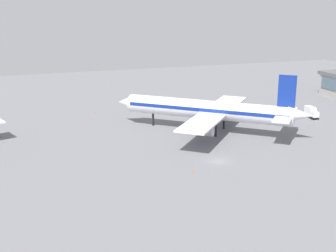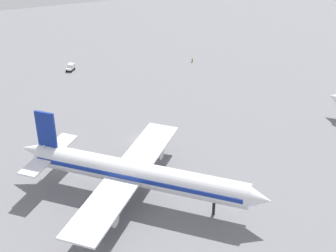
# 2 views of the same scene
# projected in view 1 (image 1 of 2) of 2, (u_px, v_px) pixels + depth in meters

# --- Properties ---
(ground) EXTENTS (288.00, 288.00, 0.00)m
(ground) POSITION_uv_depth(u_px,v_px,m) (218.00, 161.00, 99.67)
(ground) COLOR slate
(airplane_taxiing) EXTENTS (41.34, 44.24, 16.60)m
(airplane_taxiing) POSITION_uv_depth(u_px,v_px,m) (209.00, 110.00, 121.05)
(airplane_taxiing) COLOR white
(airplane_taxiing) RESTS_ON ground
(catering_truck) EXTENTS (5.77, 2.70, 3.30)m
(catering_truck) POSITION_uv_depth(u_px,v_px,m) (311.00, 112.00, 136.87)
(catering_truck) COLOR black
(catering_truck) RESTS_ON ground
(safety_cone_near_gate) EXTENTS (0.44, 0.44, 0.60)m
(safety_cone_near_gate) POSITION_uv_depth(u_px,v_px,m) (193.00, 172.00, 92.43)
(safety_cone_near_gate) COLOR #EA590C
(safety_cone_near_gate) RESTS_ON ground
(safety_cone_mid_apron) EXTENTS (0.44, 0.44, 0.60)m
(safety_cone_mid_apron) POSITION_uv_depth(u_px,v_px,m) (95.00, 112.00, 143.16)
(safety_cone_mid_apron) COLOR #EA590C
(safety_cone_mid_apron) RESTS_ON ground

